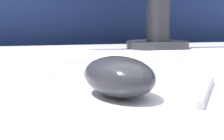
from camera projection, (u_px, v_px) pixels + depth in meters
partition_panel at (81, 42)px, 1.17m from camera, size 5.00×0.03×1.40m
computer_mouse_near at (118, 76)px, 0.34m from camera, size 0.10×0.12×0.04m
keyboard at (98, 62)px, 0.53m from camera, size 0.44×0.13×0.02m
pen at (207, 91)px, 0.36m from camera, size 0.09×0.12×0.01m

